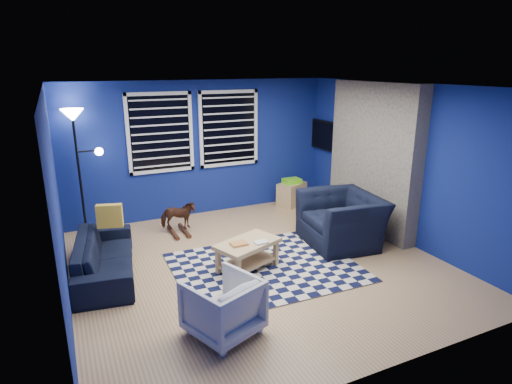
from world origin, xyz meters
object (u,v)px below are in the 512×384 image
cabinet (292,193)px  floor_lamp (76,133)px  tv (327,136)px  armchair_big (342,220)px  coffee_table (248,250)px  sofa (105,257)px  armchair_bent (223,306)px  rocking_horse (178,216)px

cabinet → floor_lamp: floor_lamp is taller
tv → cabinet: bearing=165.7°
armchair_big → coffee_table: armchair_big is taller
coffee_table → floor_lamp: floor_lamp is taller
sofa → cabinet: cabinet is taller
armchair_big → coffee_table: bearing=-76.3°
armchair_bent → rocking_horse: 2.97m
armchair_bent → coffee_table: armchair_bent is taller
armchair_bent → floor_lamp: (-1.09, 3.56, 1.40)m
rocking_horse → sofa: bearing=145.4°
armchair_big → floor_lamp: 4.42m
armchair_big → cabinet: armchair_big is taller
armchair_bent → rocking_horse: (0.32, 2.95, -0.00)m
armchair_bent → coffee_table: bearing=-145.3°
armchair_bent → cabinet: bearing=-150.2°
armchair_big → coffee_table: size_ratio=1.22×
armchair_big → floor_lamp: bearing=-113.5°
coffee_table → rocking_horse: bearing=106.7°
coffee_table → sofa: bearing=159.2°
sofa → armchair_bent: (0.98, -1.92, 0.05)m
rocking_horse → tv: bearing=-66.8°
tv → coffee_table: 3.55m
cabinet → floor_lamp: 4.17m
armchair_bent → cabinet: 4.48m
coffee_table → armchair_bent: bearing=-124.1°
armchair_bent → coffee_table: (0.83, 1.23, -0.01)m
cabinet → floor_lamp: bearing=154.4°
sofa → coffee_table: 1.94m
tv → rocking_horse: (-3.17, -0.36, -1.08)m
tv → armchair_big: 2.31m
coffee_table → cabinet: (1.98, 2.25, -0.06)m
rocking_horse → coffee_table: bearing=-146.6°
coffee_table → tv: bearing=38.1°
sofa → armchair_big: (3.54, -0.47, 0.13)m
tv → cabinet: (-0.67, 0.17, -1.15)m
armchair_bent → sofa: bearing=-84.2°
tv → armchair_big: size_ratio=0.81×
armchair_big → floor_lamp: size_ratio=0.59×
sofa → armchair_bent: armchair_bent is taller
sofa → coffee_table: sofa is taller
tv → rocking_horse: size_ratio=1.71×
sofa → cabinet: bearing=-59.3°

